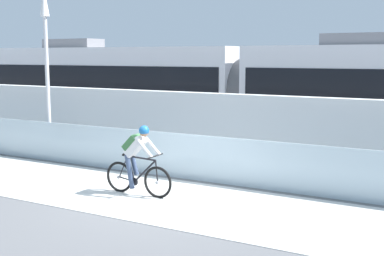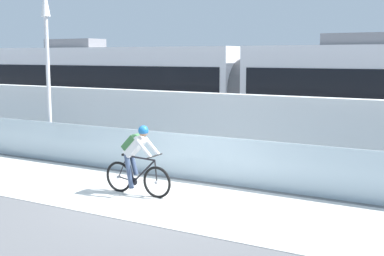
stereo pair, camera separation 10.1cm
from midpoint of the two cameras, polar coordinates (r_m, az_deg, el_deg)
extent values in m
plane|color=slate|center=(11.25, -3.40, -8.00)|extent=(200.00, 200.00, 0.00)
cube|color=silver|center=(11.24, -3.40, -7.97)|extent=(32.00, 3.20, 0.01)
cube|color=silver|center=(12.66, 1.10, -3.43)|extent=(32.00, 0.05, 1.17)
cube|color=white|center=(14.16, 4.55, -0.31)|extent=(32.00, 0.36, 2.09)
cube|color=#595654|center=(16.60, 8.10, -2.75)|extent=(32.00, 0.08, 0.01)
cube|color=#595654|center=(17.92, 9.77, -1.97)|extent=(32.00, 0.08, 0.01)
cube|color=silver|center=(20.24, -8.70, 4.62)|extent=(11.00, 2.50, 3.10)
cube|color=black|center=(20.22, -8.73, 5.61)|extent=(10.56, 2.54, 1.04)
cube|color=red|center=(20.37, -8.62, 0.77)|extent=(10.78, 2.53, 0.28)
cube|color=slate|center=(21.48, -13.03, 9.33)|extent=(2.40, 1.10, 0.36)
cube|color=#232326|center=(22.71, -15.65, 0.89)|extent=(1.40, 1.88, 0.20)
cylinder|color=black|center=(22.22, -16.94, 0.53)|extent=(0.60, 0.10, 0.60)
cylinder|color=black|center=(23.22, -14.40, 0.95)|extent=(0.60, 0.10, 0.60)
cube|color=#232326|center=(18.46, 0.06, -0.43)|extent=(1.40, 1.88, 0.20)
cylinder|color=black|center=(17.85, -1.07, -0.93)|extent=(0.60, 0.10, 0.60)
cylinder|color=black|center=(19.09, 1.11, -0.33)|extent=(0.60, 0.10, 0.60)
cube|color=black|center=(23.97, -19.08, 4.82)|extent=(0.16, 2.54, 2.94)
cube|color=slate|center=(16.20, 19.19, 9.51)|extent=(2.40, 1.10, 0.36)
cube|color=#232326|center=(16.77, 13.49, -1.54)|extent=(1.40, 1.88, 0.20)
cylinder|color=black|center=(16.10, 12.78, -2.14)|extent=(0.60, 0.10, 0.60)
cylinder|color=black|center=(17.46, 14.12, -1.38)|extent=(0.60, 0.10, 0.60)
cylinder|color=#59595B|center=(17.32, 6.53, 4.07)|extent=(0.60, 2.30, 2.30)
torus|color=black|center=(11.19, -3.75, -6.18)|extent=(0.72, 0.06, 0.72)
cylinder|color=#99999E|center=(11.19, -3.75, -6.18)|extent=(0.07, 0.10, 0.07)
torus|color=black|center=(11.78, -8.06, -5.51)|extent=(0.72, 0.06, 0.72)
cylinder|color=#99999E|center=(11.78, -8.06, -5.51)|extent=(0.07, 0.10, 0.07)
cylinder|color=black|center=(11.32, -5.20, -4.90)|extent=(0.60, 0.04, 0.58)
cylinder|color=black|center=(11.53, -6.76, -4.61)|extent=(0.22, 0.04, 0.59)
cylinder|color=black|center=(11.31, -5.60, -3.42)|extent=(0.76, 0.04, 0.07)
cylinder|color=black|center=(11.66, -7.22, -5.78)|extent=(0.43, 0.03, 0.09)
cylinder|color=black|center=(11.65, -7.61, -4.34)|extent=(0.27, 0.02, 0.53)
cylinder|color=black|center=(11.15, -3.87, -4.94)|extent=(0.08, 0.03, 0.49)
cube|color=black|center=(11.52, -7.14, -3.05)|extent=(0.24, 0.10, 0.05)
cylinder|color=black|center=(11.09, -4.00, -3.19)|extent=(0.03, 0.58, 0.03)
cylinder|color=#262628|center=(11.55, -6.37, -6.06)|extent=(0.18, 0.02, 0.18)
cube|color=silver|center=(11.35, -6.27, -2.10)|extent=(0.50, 0.28, 0.51)
cube|color=#336638|center=(11.39, -6.66, -1.61)|extent=(0.38, 0.30, 0.38)
sphere|color=#997051|center=(11.16, -5.29, -0.47)|extent=(0.20, 0.20, 0.20)
sphere|color=#195999|center=(11.15, -5.30, -0.29)|extent=(0.23, 0.23, 0.23)
cylinder|color=silver|center=(11.02, -5.24, -2.35)|extent=(0.41, 0.08, 0.41)
cylinder|color=silver|center=(11.28, -4.32, -2.09)|extent=(0.41, 0.08, 0.41)
cylinder|color=#384766|center=(11.46, -6.94, -4.92)|extent=(0.25, 0.11, 0.79)
cylinder|color=#384766|center=(11.57, -6.42, -4.08)|extent=(0.25, 0.11, 0.52)
cylinder|color=gray|center=(16.18, -15.53, -2.90)|extent=(0.24, 0.24, 0.20)
cylinder|color=silver|center=(15.92, -15.82, 4.53)|extent=(0.12, 0.12, 4.20)
cone|color=white|center=(15.98, -16.18, 13.69)|extent=(0.28, 0.28, 0.90)
camera|label=1|loc=(0.05, -89.78, 0.03)|focal=46.91mm
camera|label=2|loc=(0.05, 90.22, -0.03)|focal=46.91mm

